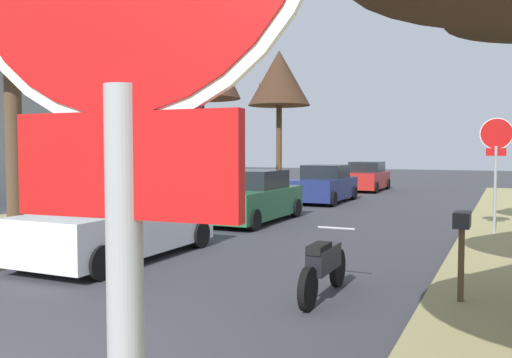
% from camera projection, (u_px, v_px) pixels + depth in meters
% --- Properties ---
extents(stop_sign_near, '(0.80, 0.09, 2.98)m').
position_uv_depth(stop_sign_near, '(123.00, 138.00, 0.99)').
color(stop_sign_near, '#9EA0A5').
rests_on(stop_sign_near, grass_verge_right).
extents(stop_sign_far, '(0.81, 0.24, 2.97)m').
position_uv_depth(stop_sign_far, '(496.00, 150.00, 13.57)').
color(stop_sign_far, '#9EA0A5').
rests_on(stop_sign_far, grass_verge_right).
extents(street_tree_left_mid_b, '(3.20, 3.20, 7.48)m').
position_uv_depth(street_tree_left_mid_b, '(200.00, 57.00, 20.68)').
color(street_tree_left_mid_b, brown).
rests_on(street_tree_left_mid_b, grass_verge_left).
extents(street_tree_left_far, '(3.23, 3.23, 7.30)m').
position_uv_depth(street_tree_left_far, '(279.00, 79.00, 27.33)').
color(street_tree_left_far, '#4D3525').
rests_on(street_tree_left_far, grass_verge_left).
extents(parked_sedan_white, '(2.02, 4.43, 1.57)m').
position_uv_depth(parked_sedan_white, '(122.00, 222.00, 10.75)').
color(parked_sedan_white, white).
rests_on(parked_sedan_white, ground).
extents(parked_sedan_green, '(2.02, 4.43, 1.57)m').
position_uv_depth(parked_sedan_green, '(251.00, 198.00, 16.23)').
color(parked_sedan_green, '#28663D').
rests_on(parked_sedan_green, ground).
extents(parked_sedan_navy, '(2.02, 4.43, 1.57)m').
position_uv_depth(parked_sedan_navy, '(324.00, 185.00, 22.44)').
color(parked_sedan_navy, navy).
rests_on(parked_sedan_navy, ground).
extents(parked_sedan_red, '(2.02, 4.43, 1.57)m').
position_uv_depth(parked_sedan_red, '(366.00, 177.00, 28.89)').
color(parked_sedan_red, red).
rests_on(parked_sedan_red, ground).
extents(parked_motorcycle, '(0.60, 2.05, 0.97)m').
position_uv_depth(parked_motorcycle, '(324.00, 265.00, 7.82)').
color(parked_motorcycle, black).
rests_on(parked_motorcycle, ground).
extents(curbside_mailbox, '(0.22, 0.44, 1.27)m').
position_uv_depth(curbside_mailbox, '(462.00, 230.00, 7.44)').
color(curbside_mailbox, brown).
rests_on(curbside_mailbox, grass_verge_right).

